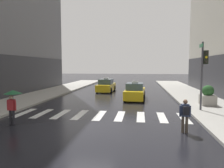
% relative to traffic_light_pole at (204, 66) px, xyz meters
% --- Properties ---
extents(ground_plane, '(160.00, 160.00, 0.00)m').
position_rel_traffic_light_pole_xyz_m(ground_plane, '(-7.03, -4.97, -3.26)').
color(ground_plane, black).
extents(crosswalk_markings, '(11.30, 2.80, 0.01)m').
position_rel_traffic_light_pole_xyz_m(crosswalk_markings, '(-7.03, -1.97, -3.25)').
color(crosswalk_markings, silver).
rests_on(crosswalk_markings, ground).
extents(traffic_light_pole, '(0.44, 0.84, 4.80)m').
position_rel_traffic_light_pole_xyz_m(traffic_light_pole, '(0.00, 0.00, 0.00)').
color(traffic_light_pole, '#47474C').
rests_on(traffic_light_pole, curb_right).
extents(taxi_lead, '(2.11, 4.62, 1.80)m').
position_rel_traffic_light_pole_xyz_m(taxi_lead, '(-4.89, 5.14, -2.53)').
color(taxi_lead, yellow).
rests_on(taxi_lead, ground).
extents(taxi_second, '(2.07, 4.60, 1.80)m').
position_rel_traffic_light_pole_xyz_m(taxi_second, '(-8.73, 10.98, -2.53)').
color(taxi_second, yellow).
rests_on(taxi_second, ground).
extents(pedestrian_with_umbrella, '(0.96, 0.96, 1.94)m').
position_rel_traffic_light_pole_xyz_m(pedestrian_with_umbrella, '(-11.39, -4.77, -1.74)').
color(pedestrian_with_umbrella, black).
rests_on(pedestrian_with_umbrella, ground).
extents(pedestrian_with_backpack, '(0.55, 0.43, 1.65)m').
position_rel_traffic_light_pole_xyz_m(pedestrian_with_backpack, '(-2.21, -5.00, -2.29)').
color(pedestrian_with_backpack, '#473D33').
rests_on(pedestrian_with_backpack, ground).
extents(planter_near_corner, '(1.10, 1.10, 1.60)m').
position_rel_traffic_light_pole_xyz_m(planter_near_corner, '(0.99, 2.03, -2.38)').
color(planter_near_corner, '#A8A399').
rests_on(planter_near_corner, curb_right).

